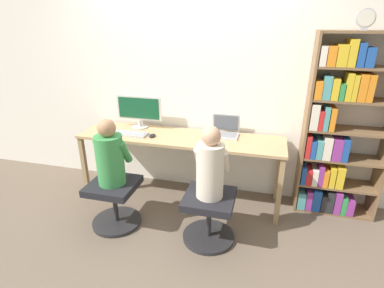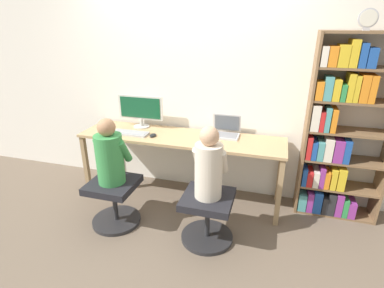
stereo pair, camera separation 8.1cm
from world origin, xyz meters
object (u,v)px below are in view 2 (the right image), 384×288
at_px(office_chair_left, 114,199).
at_px(keyboard, 130,133).
at_px(laptop, 225,131).
at_px(person_at_monitor, 110,155).
at_px(office_chair_right, 207,214).
at_px(bookshelf, 338,137).
at_px(desk_clock, 368,19).
at_px(desktop_monitor, 140,110).
at_px(person_at_laptop, 209,166).

bearing_deg(office_chair_left, keyboard, 96.91).
distance_m(laptop, person_at_monitor, 1.28).
xyz_separation_m(office_chair_left, office_chair_right, (0.98, 0.01, 0.00)).
bearing_deg(office_chair_right, bookshelf, 35.16).
xyz_separation_m(office_chair_right, desk_clock, (1.19, 0.74, 1.70)).
distance_m(bookshelf, desk_clock, 1.10).
bearing_deg(desktop_monitor, office_chair_left, -86.35).
distance_m(office_chair_right, person_at_laptop, 0.50).
height_order(laptop, keyboard, laptop).
distance_m(keyboard, office_chair_right, 1.29).
bearing_deg(keyboard, person_at_laptop, -28.02).
height_order(office_chair_right, desk_clock, desk_clock).
bearing_deg(bookshelf, person_at_monitor, -159.11).
xyz_separation_m(office_chair_left, person_at_monitor, (0.00, 0.00, 0.49)).
height_order(desktop_monitor, office_chair_left, desktop_monitor).
xyz_separation_m(office_chair_left, person_at_laptop, (0.98, 0.01, 0.50)).
bearing_deg(keyboard, desk_clock, 4.51).
xyz_separation_m(laptop, desk_clock, (1.19, -0.08, 1.16)).
height_order(laptop, person_at_laptop, person_at_laptop).
distance_m(person_at_laptop, bookshelf, 1.41).
bearing_deg(person_at_monitor, person_at_laptop, 0.48).
bearing_deg(desk_clock, person_at_laptop, -148.24).
height_order(keyboard, office_chair_left, keyboard).
bearing_deg(person_at_monitor, keyboard, 96.97).
height_order(desktop_monitor, person_at_laptop, desktop_monitor).
bearing_deg(person_at_laptop, office_chair_right, -90.00).
relative_size(laptop, person_at_monitor, 0.47).
height_order(office_chair_left, person_at_laptop, person_at_laptop).
xyz_separation_m(keyboard, person_at_monitor, (0.07, -0.57, -0.02)).
bearing_deg(office_chair_right, laptop, 90.14).
height_order(person_at_monitor, person_at_laptop, person_at_laptop).
bearing_deg(person_at_laptop, desk_clock, 31.76).
bearing_deg(desk_clock, bookshelf, 118.26).
relative_size(office_chair_left, office_chair_right, 1.00).
xyz_separation_m(laptop, office_chair_right, (0.00, -0.82, -0.55)).
distance_m(office_chair_right, bookshelf, 1.53).
xyz_separation_m(person_at_monitor, person_at_laptop, (0.98, 0.01, 0.01)).
height_order(person_at_monitor, bookshelf, bookshelf).
height_order(laptop, bookshelf, bookshelf).
bearing_deg(office_chair_left, person_at_monitor, 90.00).
relative_size(desktop_monitor, keyboard, 1.35).
height_order(desktop_monitor, person_at_monitor, desktop_monitor).
bearing_deg(desktop_monitor, keyboard, -93.41).
relative_size(office_chair_left, bookshelf, 0.27).
distance_m(desktop_monitor, person_at_monitor, 0.86).
relative_size(desktop_monitor, person_at_laptop, 0.84).
xyz_separation_m(desktop_monitor, office_chair_left, (0.05, -0.84, -0.71)).
xyz_separation_m(keyboard, person_at_laptop, (1.05, -0.56, -0.01)).
xyz_separation_m(bookshelf, desk_clock, (0.04, -0.07, 1.09)).
xyz_separation_m(desktop_monitor, laptop, (1.03, -0.01, -0.16)).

